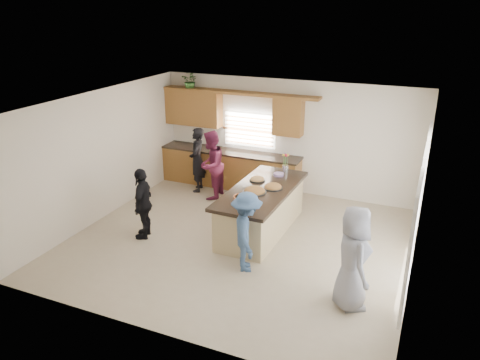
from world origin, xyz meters
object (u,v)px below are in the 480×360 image
at_px(woman_left_front, 143,203).
at_px(woman_left_back, 197,160).
at_px(woman_left_mid, 211,165).
at_px(woman_right_front, 353,258).
at_px(salad_bowl, 242,200).
at_px(island, 261,211).
at_px(woman_right_back, 247,232).

bearing_deg(woman_left_front, woman_left_back, 166.96).
bearing_deg(woman_left_mid, woman_left_front, -12.83).
relative_size(woman_left_mid, woman_right_front, 0.99).
bearing_deg(woman_right_front, salad_bowl, 38.61).
relative_size(island, woman_left_mid, 1.63).
relative_size(woman_right_back, woman_right_front, 0.87).
relative_size(woman_left_front, woman_right_front, 0.87).
height_order(woman_left_back, woman_right_back, woman_left_back).
height_order(salad_bowl, woman_right_back, woman_right_back).
xyz_separation_m(salad_bowl, woman_left_back, (-2.22, 2.36, -0.23)).
bearing_deg(woman_right_front, island, 21.72).
height_order(island, salad_bowl, salad_bowl).
xyz_separation_m(salad_bowl, woman_right_back, (0.35, -0.62, -0.31)).
xyz_separation_m(island, woman_right_back, (0.29, -1.51, 0.28)).
xyz_separation_m(woman_left_back, woman_left_front, (0.19, -2.65, -0.08)).
height_order(woman_left_mid, woman_left_front, woman_left_mid).
bearing_deg(salad_bowl, woman_left_mid, 129.15).
relative_size(woman_left_mid, woman_left_front, 1.14).
distance_m(salad_bowl, woman_left_front, 2.07).
height_order(island, woman_left_back, woman_left_back).
height_order(woman_left_front, woman_right_back, woman_left_front).
relative_size(island, woman_right_back, 1.85).
distance_m(woman_left_mid, woman_right_back, 3.39).
bearing_deg(woman_left_front, woman_right_back, 64.91).
distance_m(salad_bowl, woman_right_front, 2.47).
height_order(salad_bowl, woman_right_front, woman_right_front).
height_order(salad_bowl, woman_left_front, woman_left_front).
bearing_deg(woman_left_mid, salad_bowl, 34.44).
height_order(woman_left_back, woman_left_front, woman_left_back).
height_order(island, woman_left_mid, woman_left_mid).
xyz_separation_m(island, salad_bowl, (-0.06, -0.89, 0.59)).
xyz_separation_m(salad_bowl, woman_left_mid, (-1.69, 2.08, -0.20)).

